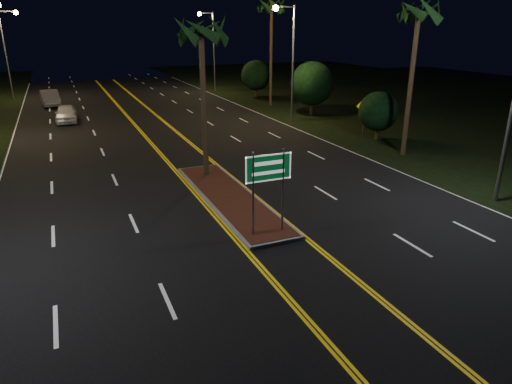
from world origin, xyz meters
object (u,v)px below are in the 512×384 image
highway_sign (268,176)px  palm_right_far (272,7)px  streetlight_left_far (8,45)px  median_island (230,198)px  shrub_mid (312,84)px  car_near (66,112)px  shrub_far (256,75)px  palm_right_near (419,12)px  car_far (50,97)px  shrub_near (378,112)px  streetlight_right_mid (289,51)px  warning_sign (364,111)px  streetlight_right_far (211,42)px  palm_median (201,31)px

highway_sign → palm_right_far: palm_right_far is taller
highway_sign → streetlight_left_far: streetlight_left_far is taller
median_island → shrub_mid: (14.00, 17.00, 2.64)m
streetlight_left_far → car_near: bearing=-73.4°
shrub_mid → shrub_far: (-0.20, 12.00, -0.39)m
streetlight_left_far → palm_right_near: bearing=-55.8°
car_far → median_island: bearing=-81.7°
palm_right_near → shrub_near: bearing=76.0°
streetlight_left_far → palm_right_far: 27.50m
car_near → median_island: bearing=-71.6°
median_island → shrub_far: 32.19m
streetlight_left_far → shrub_near: (24.11, -30.00, -3.71)m
streetlight_right_mid → warning_sign: size_ratio=3.21×
shrub_mid → palm_right_far: bearing=101.3°
streetlight_left_far → car_near: size_ratio=1.86×
streetlight_right_far → palm_right_far: palm_right_far is taller
shrub_mid → median_island: bearing=-129.5°
streetlight_right_far → warning_sign: size_ratio=3.21×
car_far → shrub_far: bearing=-11.6°
palm_median → car_near: size_ratio=1.71×
streetlight_right_far → palm_right_near: palm_right_near is taller
shrub_near → shrub_far: 22.01m
streetlight_right_mid → palm_right_near: size_ratio=0.97×
palm_right_far → shrub_near: bearing=-87.5°
streetlight_right_mid → shrub_mid: size_ratio=1.95×
palm_right_near → car_far: (-19.86, 28.48, -7.33)m
highway_sign → car_near: highway_sign is taller
streetlight_right_mid → car_far: 24.85m
palm_right_far → warning_sign: bearing=-89.2°
palm_right_far → shrub_far: 9.13m
palm_right_near → warning_sign: (0.50, 4.89, -6.36)m
car_near → palm_median: bearing=-68.8°
palm_right_far → shrub_mid: bearing=-78.7°
streetlight_right_far → palm_right_far: (2.19, -12.00, 3.49)m
palm_right_far → shrub_far: palm_right_far is taller
shrub_mid → car_near: 20.93m
median_island → palm_right_far: bearing=60.9°
median_island → car_far: 32.34m
median_island → warning_sign: size_ratio=3.66×
highway_sign → streetlight_right_mid: 22.18m
streetlight_right_far → palm_right_near: size_ratio=0.97×
shrub_near → shrub_far: shrub_far is taller
palm_right_near → palm_median: bearing=177.7°
car_near → shrub_far: bearing=21.7°
shrub_mid → palm_right_near: bearing=-96.1°
palm_right_far → shrub_mid: palm_right_far is taller
streetlight_right_mid → palm_median: (-10.61, -11.50, 1.62)m
streetlight_right_far → car_near: (-16.81, -12.85, -4.85)m
streetlight_right_far → car_far: (-17.97, -3.52, -4.78)m
shrub_far → car_near: bearing=-161.1°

